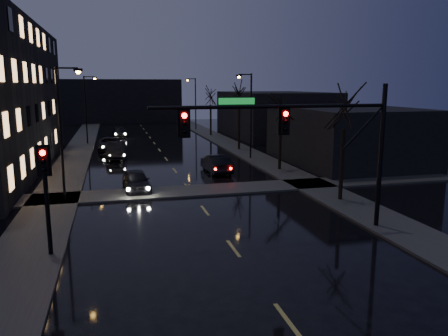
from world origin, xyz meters
TOP-DOWN VIEW (x-y plane):
  - sidewalk_left at (-8.50, 35.00)m, footprint 3.00×140.00m
  - sidewalk_right at (8.50, 35.00)m, footprint 3.00×140.00m
  - sidewalk_cross at (0.00, 18.50)m, footprint 40.00×3.00m
  - commercial_right_near at (15.50, 26.00)m, footprint 10.00×14.00m
  - commercial_right_far at (17.00, 48.00)m, footprint 12.00×18.00m
  - far_block at (-3.00, 78.00)m, footprint 22.00×10.00m
  - signal_mast at (3.85, 9.00)m, footprint 11.11×0.41m
  - signal_pole_left at (-7.50, 8.99)m, footprint 0.35×0.41m
  - tree_near at (8.40, 14.00)m, footprint 3.52×3.52m
  - tree_mid_a at (8.40, 24.00)m, footprint 3.30×3.30m
  - tree_mid_b at (8.40, 36.00)m, footprint 3.74×3.74m
  - tree_far at (8.40, 50.00)m, footprint 3.43×3.43m
  - streetlight_l_near at (-7.58, 18.00)m, footprint 1.53×0.28m
  - streetlight_l_far at (-7.58, 45.00)m, footprint 1.53×0.28m
  - streetlight_r_mid at (7.58, 30.00)m, footprint 1.53×0.28m
  - streetlight_r_far at (7.58, 58.00)m, footprint 1.53×0.28m
  - oncoming_car_a at (-3.46, 19.65)m, footprint 1.88×4.17m
  - oncoming_car_b at (-4.56, 33.37)m, footprint 2.00×4.86m
  - oncoming_car_c at (-5.27, 39.33)m, footprint 2.41×5.01m
  - oncoming_car_d at (-3.87, 51.62)m, footprint 2.29×4.57m
  - lead_car at (3.14, 24.42)m, footprint 1.77×4.58m

SIDE VIEW (x-z plane):
  - sidewalk_left at x=-8.50m, z-range 0.00..0.12m
  - sidewalk_right at x=8.50m, z-range 0.00..0.12m
  - sidewalk_cross at x=0.00m, z-range 0.00..0.12m
  - oncoming_car_d at x=-3.87m, z-range 0.00..1.28m
  - oncoming_car_c at x=-5.27m, z-range 0.00..1.38m
  - oncoming_car_a at x=-3.46m, z-range 0.00..1.39m
  - lead_car at x=3.14m, z-range 0.00..1.49m
  - oncoming_car_b at x=-4.56m, z-range 0.00..1.57m
  - commercial_right_near at x=15.50m, z-range 0.00..5.00m
  - commercial_right_far at x=17.00m, z-range 0.00..6.00m
  - signal_pole_left at x=-7.50m, z-range 0.75..5.27m
  - far_block at x=-3.00m, z-range 0.00..8.00m
  - streetlight_l_near at x=-7.58m, z-range 0.77..8.77m
  - streetlight_l_far at x=-7.58m, z-range 0.77..8.77m
  - streetlight_r_mid at x=7.58m, z-range 0.77..8.77m
  - streetlight_r_far at x=7.58m, z-range 0.77..8.77m
  - signal_mast at x=3.85m, z-range 1.37..8.37m
  - tree_mid_a at x=8.40m, z-range 2.04..9.61m
  - tree_far at x=8.40m, z-range 2.12..10.00m
  - tree_near at x=8.40m, z-range 2.18..10.26m
  - tree_mid_b at x=8.40m, z-range 2.32..10.90m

